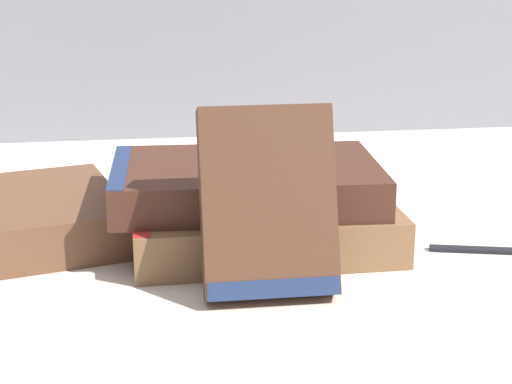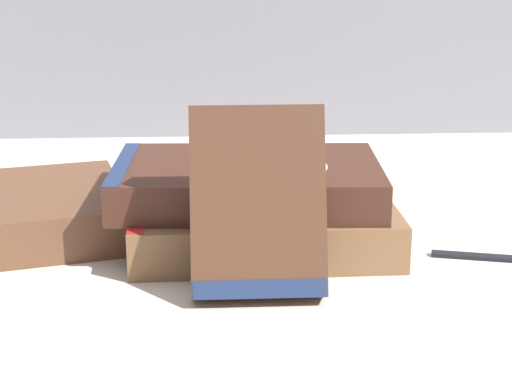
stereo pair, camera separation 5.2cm
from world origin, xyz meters
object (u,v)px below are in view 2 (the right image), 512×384
Objects in this scene: book_flat_bottom at (256,223)px; book_leaning_front at (258,210)px; book_flat_top at (240,182)px; pocket_watch at (293,167)px.

book_flat_bottom is 1.60× the size of book_leaning_front.
book_leaning_front reaches higher than book_flat_bottom.
book_flat_bottom is 0.10m from book_leaning_front.
book_leaning_front is (0.01, -0.09, 0.01)m from book_flat_top.
book_flat_bottom is at bearing -13.24° from book_flat_top.
book_leaning_front is 2.32× the size of pocket_watch.
book_flat_bottom is 0.97× the size of book_flat_top.
book_leaning_front is at bearing -93.20° from book_flat_bottom.
pocket_watch is at bearing 66.93° from book_leaning_front.
book_leaning_front is at bearing -113.07° from pocket_watch.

